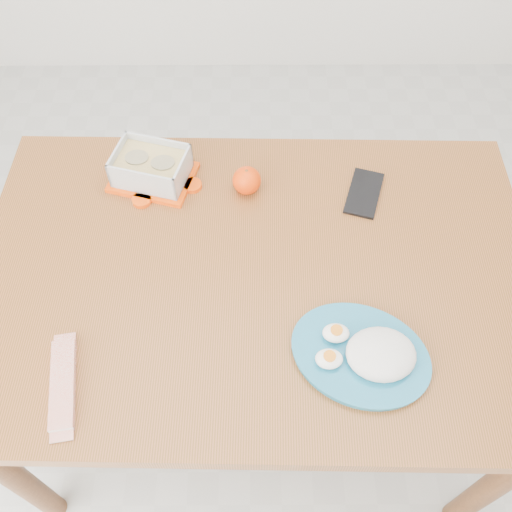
{
  "coord_description": "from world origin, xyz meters",
  "views": [
    {
      "loc": [
        -0.08,
        -0.76,
        1.86
      ],
      "look_at": [
        -0.08,
        -0.03,
        0.81
      ],
      "focal_mm": 40.0,
      "sensor_mm": 36.0,
      "label": 1
    }
  ],
  "objects_px": {
    "rice_plate": "(367,353)",
    "smartphone": "(364,193)",
    "dining_table": "(256,290)",
    "food_container": "(151,167)",
    "orange_fruit": "(247,180)"
  },
  "relations": [
    {
      "from": "food_container",
      "to": "orange_fruit",
      "type": "distance_m",
      "value": 0.25
    },
    {
      "from": "rice_plate",
      "to": "food_container",
      "type": "bearing_deg",
      "value": 157.34
    },
    {
      "from": "orange_fruit",
      "to": "rice_plate",
      "type": "xyz_separation_m",
      "value": [
        0.25,
        -0.47,
        -0.01
      ]
    },
    {
      "from": "dining_table",
      "to": "orange_fruit",
      "type": "bearing_deg",
      "value": 96.24
    },
    {
      "from": "food_container",
      "to": "dining_table",
      "type": "bearing_deg",
      "value": -31.83
    },
    {
      "from": "dining_table",
      "to": "smartphone",
      "type": "bearing_deg",
      "value": 41.25
    },
    {
      "from": "food_container",
      "to": "smartphone",
      "type": "distance_m",
      "value": 0.55
    },
    {
      "from": "rice_plate",
      "to": "smartphone",
      "type": "relative_size",
      "value": 2.46
    },
    {
      "from": "orange_fruit",
      "to": "rice_plate",
      "type": "bearing_deg",
      "value": -61.99
    },
    {
      "from": "dining_table",
      "to": "food_container",
      "type": "xyz_separation_m",
      "value": [
        -0.27,
        0.29,
        0.13
      ]
    },
    {
      "from": "food_container",
      "to": "smartphone",
      "type": "bearing_deg",
      "value": 9.68
    },
    {
      "from": "food_container",
      "to": "orange_fruit",
      "type": "xyz_separation_m",
      "value": [
        0.24,
        -0.04,
        -0.01
      ]
    },
    {
      "from": "rice_plate",
      "to": "dining_table",
      "type": "bearing_deg",
      "value": 159.11
    },
    {
      "from": "dining_table",
      "to": "rice_plate",
      "type": "relative_size",
      "value": 3.49
    },
    {
      "from": "dining_table",
      "to": "orange_fruit",
      "type": "height_order",
      "value": "orange_fruit"
    }
  ]
}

